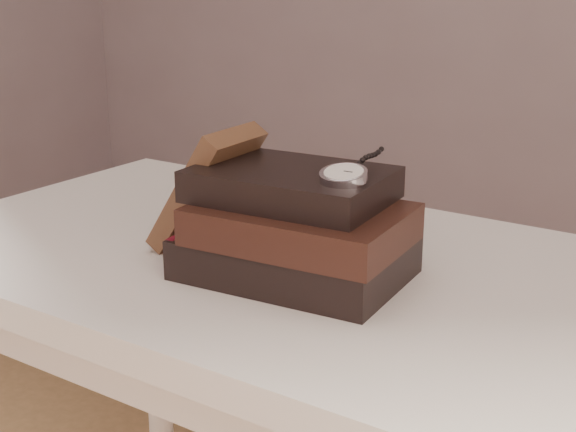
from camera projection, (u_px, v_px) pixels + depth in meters
The scene contains 5 objects.
table at pixel (267, 314), 1.11m from camera, with size 1.00×0.60×0.75m.
book_stack at pixel (296, 228), 0.98m from camera, with size 0.28×0.20×0.13m.
journal at pixel (207, 188), 1.07m from camera, with size 0.03×0.11×0.18m, color #3C2417.
pocket_watch at pixel (345, 174), 0.92m from camera, with size 0.06×0.16×0.02m.
eyeglasses at pixel (266, 190), 1.10m from camera, with size 0.12×0.14×0.05m.
Camera 1 is at (0.59, -0.48, 1.12)m, focal length 50.76 mm.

